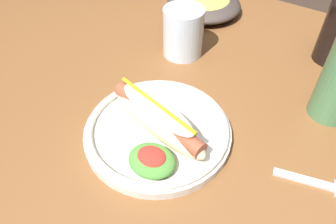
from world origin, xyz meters
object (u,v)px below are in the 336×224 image
Objects in this scene: fork at (324,185)px; water_cup at (183,32)px; hot_dog_plate at (157,128)px; side_bowl at (204,4)px.

water_cup reaches higher than fork.
hot_dog_plate reaches higher than side_bowl.
fork is 0.53m from side_bowl.
hot_dog_plate is 1.28× the size of side_bowl.
hot_dog_plate is 0.26m from fork.
fork is at bearing -26.07° from water_cup.
water_cup is (-0.35, 0.17, 0.05)m from fork.
fork is (0.25, 0.06, -0.02)m from hot_dog_plate.
fork is at bearing -41.35° from side_bowl.
side_bowl reaches higher than fork.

